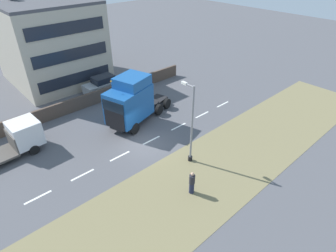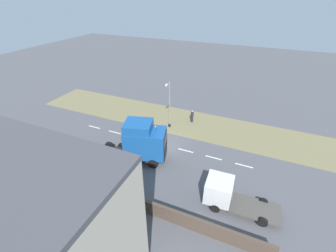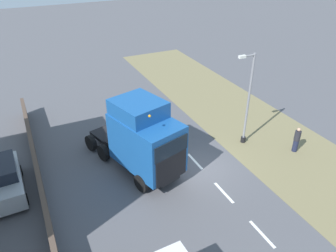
{
  "view_description": "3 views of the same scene",
  "coord_description": "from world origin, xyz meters",
  "px_view_note": "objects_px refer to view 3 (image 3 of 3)",
  "views": [
    {
      "loc": [
        -15.33,
        11.24,
        13.88
      ],
      "look_at": [
        -1.26,
        -1.46,
        1.71
      ],
      "focal_mm": 30.0,
      "sensor_mm": 36.0,
      "label": 1
    },
    {
      "loc": [
        19.36,
        8.67,
        15.56
      ],
      "look_at": [
        -1.03,
        -0.12,
        2.05
      ],
      "focal_mm": 24.0,
      "sensor_mm": 36.0,
      "label": 2
    },
    {
      "loc": [
        8.68,
        13.52,
        12.2
      ],
      "look_at": [
        1.43,
        -1.64,
        2.43
      ],
      "focal_mm": 35.0,
      "sensor_mm": 36.0,
      "label": 3
    }
  ],
  "objects_px": {
    "lamp_post": "(247,105)",
    "pedestrian": "(297,140)",
    "lorry_cab": "(143,139)",
    "parked_car": "(3,180)"
  },
  "relations": [
    {
      "from": "pedestrian",
      "to": "lamp_post",
      "type": "bearing_deg",
      "value": -43.45
    },
    {
      "from": "lorry_cab",
      "to": "pedestrian",
      "type": "xyz_separation_m",
      "value": [
        -9.66,
        2.24,
        -1.44
      ]
    },
    {
      "from": "pedestrian",
      "to": "lorry_cab",
      "type": "bearing_deg",
      "value": -13.05
    },
    {
      "from": "parked_car",
      "to": "pedestrian",
      "type": "height_order",
      "value": "parked_car"
    },
    {
      "from": "lorry_cab",
      "to": "parked_car",
      "type": "distance_m",
      "value": 7.77
    },
    {
      "from": "parked_car",
      "to": "lamp_post",
      "type": "xyz_separation_m",
      "value": [
        -14.71,
        1.37,
        1.91
      ]
    },
    {
      "from": "lamp_post",
      "to": "pedestrian",
      "type": "xyz_separation_m",
      "value": [
        -2.46,
        2.33,
        -2.01
      ]
    },
    {
      "from": "lamp_post",
      "to": "parked_car",
      "type": "bearing_deg",
      "value": -5.33
    },
    {
      "from": "lorry_cab",
      "to": "pedestrian",
      "type": "height_order",
      "value": "lorry_cab"
    },
    {
      "from": "lamp_post",
      "to": "pedestrian",
      "type": "relative_size",
      "value": 3.59
    }
  ]
}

